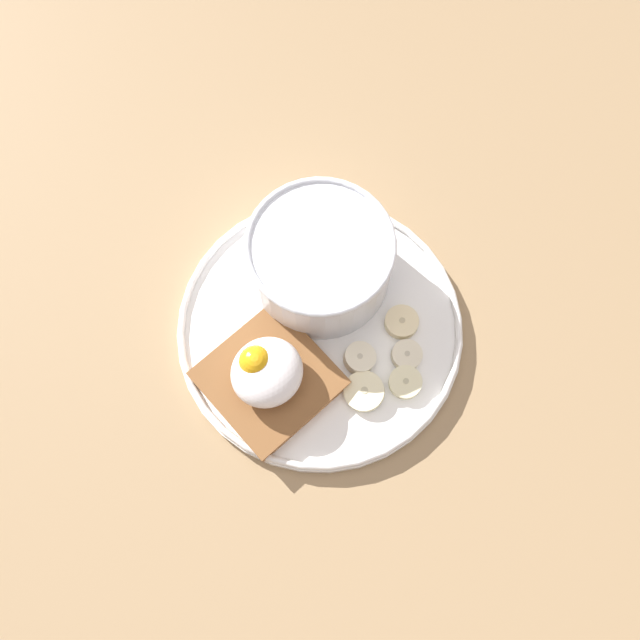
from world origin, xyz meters
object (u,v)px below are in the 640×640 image
oatmeal_bowl (320,260)px  banana_slice_inner (407,355)px  banana_slice_left (402,322)px  banana_slice_right (405,382)px  banana_slice_back (364,391)px  banana_slice_front (362,355)px  poached_egg (262,368)px  toast_slice (265,376)px

oatmeal_bowl → banana_slice_inner: size_ratio=4.09×
banana_slice_left → banana_slice_right: same height
banana_slice_back → banana_slice_right: bearing=-35.8°
banana_slice_front → banana_slice_left: banana_slice_front is taller
banana_slice_back → banana_slice_inner: size_ratio=1.56×
oatmeal_bowl → poached_egg: oatmeal_bowl is taller
oatmeal_bowl → banana_slice_front: (-3.50, -7.97, -2.62)cm
banana_slice_back → banana_slice_right: 3.67cm
banana_slice_left → oatmeal_bowl: bearing=97.8°
banana_slice_left → banana_slice_right: size_ratio=1.38×
oatmeal_bowl → toast_slice: size_ratio=1.16×
toast_slice → banana_slice_back: (4.66, -7.25, -0.30)cm
poached_egg → banana_slice_right: (7.65, -9.49, -2.91)cm
banana_slice_front → banana_slice_right: 4.41cm
toast_slice → banana_slice_front: 8.63cm
poached_egg → banana_slice_inner: (9.63, -8.03, -2.90)cm
oatmeal_bowl → banana_slice_front: oatmeal_bowl is taller
oatmeal_bowl → banana_slice_front: size_ratio=3.23×
oatmeal_bowl → poached_egg: 10.91cm
banana_slice_back → poached_egg: bearing=122.5°
banana_slice_front → banana_slice_inner: bearing=-48.1°
poached_egg → banana_slice_inner: size_ratio=1.97×
banana_slice_left → banana_slice_back: (-7.03, -1.57, 0.07)cm
banana_slice_left → banana_slice_inner: 3.06cm
toast_slice → banana_slice_left: bearing=-25.9°
toast_slice → banana_slice_inner: bearing=-39.5°
toast_slice → banana_slice_front: (7.01, -5.03, -0.20)cm
poached_egg → banana_slice_front: (7.03, -5.13, -2.74)cm
banana_slice_front → banana_slice_back: size_ratio=0.81×
oatmeal_bowl → poached_egg: (-10.53, -2.84, 0.12)cm
banana_slice_left → banana_slice_front: bearing=172.2°
banana_slice_front → banana_slice_back: banana_slice_front is taller
banana_slice_left → banana_slice_back: 7.20cm
banana_slice_front → banana_slice_inner: (2.61, -2.90, -0.15)cm
toast_slice → banana_slice_right: bearing=-50.9°
oatmeal_bowl → banana_slice_right: bearing=-103.1°
poached_egg → banana_slice_right: size_ratio=2.08×
toast_slice → banana_slice_front: bearing=-35.7°
toast_slice → banana_slice_back: bearing=-57.3°
poached_egg → toast_slice: bearing=-81.3°
banana_slice_back → banana_slice_inner: banana_slice_back is taller
banana_slice_front → banana_slice_left: bearing=-7.8°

